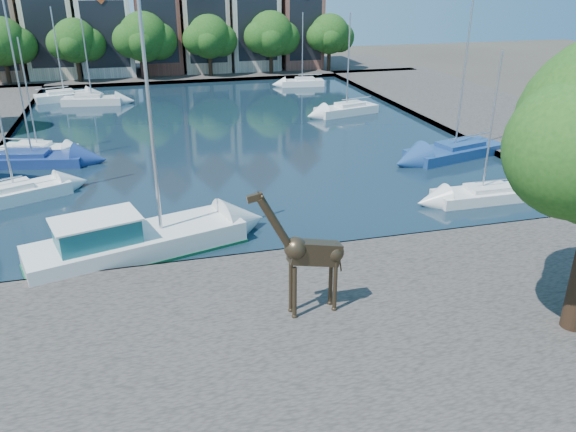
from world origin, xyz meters
name	(u,v)px	position (x,y,z in m)	size (l,w,h in m)	color
ground	(309,254)	(0.00, 0.00, 0.00)	(160.00, 160.00, 0.00)	#38332B
water_basin	(229,131)	(0.00, 24.00, 0.04)	(38.00, 50.00, 0.08)	black
near_quay	(363,331)	(0.00, -7.00, 0.25)	(50.00, 14.00, 0.50)	#4D4743
far_quay	(191,71)	(0.00, 56.00, 0.25)	(60.00, 16.00, 0.50)	#4D4743
right_quay	(484,112)	(25.00, 24.00, 0.25)	(14.00, 52.00, 0.50)	#4D4743
townhouse_west_mid	(49,12)	(-17.00, 55.99, 8.23)	(5.94, 9.18, 16.79)	beige
townhouse_west_inner	(105,18)	(-10.50, 55.99, 7.35)	(6.43, 9.18, 15.15)	silver
townhouse_center	(156,9)	(-4.00, 55.99, 8.36)	(5.44, 9.18, 16.93)	brown
townhouse_east_inner	(203,13)	(2.00, 55.99, 7.73)	(5.94, 9.18, 15.79)	tan
townhouse_east_mid	(250,10)	(8.50, 55.99, 8.10)	(6.43, 9.18, 16.65)	beige
townhouse_east_end	(297,17)	(15.00, 55.99, 7.11)	(5.44, 9.18, 14.43)	brown
far_tree_far_west	(3,43)	(-21.90, 50.49, 5.18)	(7.28, 5.60, 7.68)	#332114
far_tree_west	(76,42)	(-13.91, 50.49, 5.08)	(6.76, 5.20, 7.36)	#332114
far_tree_mid_west	(145,38)	(-5.89, 50.49, 5.29)	(7.80, 6.00, 8.00)	#332114
far_tree_mid_east	(210,38)	(2.10, 50.49, 5.13)	(7.02, 5.40, 7.52)	#332114
far_tree_east	(272,36)	(10.11, 50.49, 5.24)	(7.54, 5.80, 7.84)	#332114
far_tree_far_east	(330,35)	(18.09, 50.49, 5.08)	(6.76, 5.20, 7.36)	#332114
giraffe_statue	(308,253)	(-1.75, -5.52, 3.05)	(3.63, 0.71, 5.18)	#392C1C
motorsailer	(130,239)	(-8.33, 1.90, 0.97)	(10.64, 5.72, 11.54)	silver
sailboat_left_a	(15,191)	(-15.00, 11.16, 0.69)	(6.48, 4.49, 11.23)	white
sailboat_left_b	(33,157)	(-15.00, 18.27, 0.61)	(7.50, 3.82, 11.02)	navy
sailboat_left_c	(38,148)	(-15.00, 20.80, 0.56)	(5.91, 3.78, 8.47)	white
sailboat_left_d	(92,99)	(-12.00, 38.19, 0.64)	(6.15, 2.80, 8.44)	silver
sailboat_left_e	(64,95)	(-15.00, 41.08, 0.68)	(6.24, 3.71, 9.47)	white
sailboat_right_a	(482,193)	(12.00, 4.00, 0.57)	(5.84, 2.06, 8.71)	silver
sailboat_right_b	(455,149)	(15.00, 12.29, 0.65)	(8.17, 4.59, 11.28)	navy
sailboat_right_c	(346,108)	(12.00, 27.27, 0.67)	(6.52, 3.67, 9.28)	silver
sailboat_right_d	(302,81)	(12.00, 42.66, 0.63)	(5.27, 2.29, 8.42)	white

